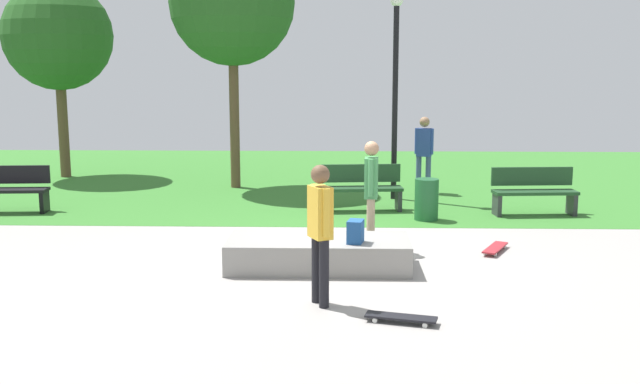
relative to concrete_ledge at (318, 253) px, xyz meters
The scene contains 16 objects.
ground_plane 0.72m from the concrete_ledge, 79.22° to the left, with size 28.00×28.00×0.00m, color #9E9993.
grass_lawn 8.67m from the concrete_ledge, 89.15° to the left, with size 26.60×12.02×0.01m, color #387A2D.
concrete_ledge is the anchor object (origin of this frame).
backpack_on_ledge 0.67m from the concrete_ledge, 22.31° to the right, with size 0.28×0.20×0.32m, color #1E4C8C.
skater_performing_trick 1.80m from the concrete_ledge, 87.44° to the right, with size 0.32×0.40×1.70m.
skater_watching 1.54m from the concrete_ledge, 53.79° to the left, with size 0.23×0.43×1.71m.
skateboard_by_ledge 2.45m from the concrete_ledge, 65.98° to the right, with size 0.82×0.39×0.08m.
skateboard_spare 2.89m from the concrete_ledge, 20.05° to the left, with size 0.54×0.80×0.08m.
park_bench_near_path 5.66m from the concrete_ledge, 44.20° to the left, with size 1.63×0.60×0.91m.
park_bench_near_lamppost 7.36m from the concrete_ledge, 148.31° to the left, with size 1.63×0.60×0.91m.
park_bench_far_right 4.33m from the concrete_ledge, 80.34° to the left, with size 1.64×0.63×0.91m.
tree_tall_oak 11.51m from the concrete_ledge, 128.79° to the left, with size 2.74×2.74×4.99m.
tree_slender_maple 8.39m from the concrete_ledge, 107.40° to the left, with size 2.88×2.88×5.73m.
lamp_post 6.25m from the concrete_ledge, 75.34° to the left, with size 0.28×0.28×4.35m.
trash_bin 3.88m from the concrete_ledge, 60.34° to the left, with size 0.44×0.44×0.78m, color #1E592D.
pedestrian_with_backpack 6.79m from the concrete_ledge, 70.99° to the left, with size 0.41×0.41×1.73m.
Camera 1 is at (0.19, -10.67, 2.82)m, focal length 40.68 mm.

